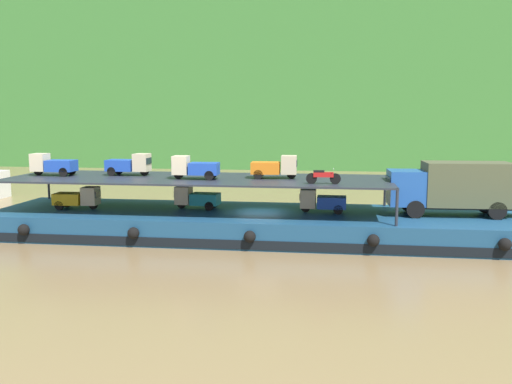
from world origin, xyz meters
TOP-DOWN VIEW (x-y plane):
  - ground_plane at (0.00, 0.00)m, footprint 400.00×400.00m
  - hillside_far_bank at (0.00, 56.56)m, footprint 118.78×33.99m
  - cargo_barge at (-0.00, -0.02)m, footprint 32.28×8.05m
  - covered_lorry at (11.15, 0.30)m, footprint 7.91×2.50m
  - cargo_rack at (-3.80, 0.00)m, footprint 23.08×6.73m
  - mini_truck_lower_stern at (-11.30, -0.50)m, footprint 2.77×1.25m
  - mini_truck_lower_aft at (-4.02, 0.57)m, footprint 2.80×1.30m
  - mini_truck_lower_mid at (3.73, 0.28)m, footprint 2.76×1.24m
  - mini_truck_upper_stern at (-13.11, 0.01)m, footprint 2.75×1.21m
  - mini_truck_upper_mid at (-8.38, 0.78)m, footprint 2.78×1.27m
  - mini_truck_upper_fore at (-3.78, -0.69)m, footprint 2.77×1.25m
  - mini_truck_upper_bow at (0.89, 0.31)m, footprint 2.77×1.26m
  - motorcycle_upper_port at (3.79, -2.02)m, footprint 1.90×0.55m

SIDE VIEW (x-z plane):
  - ground_plane at x=0.00m, z-range 0.00..0.00m
  - cargo_barge at x=0.00m, z-range 0.00..1.50m
  - mini_truck_lower_stern at x=-11.30m, z-range 1.50..2.88m
  - mini_truck_lower_aft at x=-4.02m, z-range 1.50..2.88m
  - mini_truck_lower_mid at x=3.73m, z-range 1.50..2.88m
  - covered_lorry at x=11.15m, z-range 1.64..4.74m
  - cargo_rack at x=-3.80m, z-range 2.44..4.44m
  - motorcycle_upper_port at x=3.79m, z-range 3.50..4.37m
  - mini_truck_upper_stern at x=-13.11m, z-range 3.50..4.88m
  - mini_truck_upper_mid at x=-8.38m, z-range 3.50..4.88m
  - mini_truck_upper_fore at x=-3.78m, z-range 3.50..4.88m
  - mini_truck_upper_bow at x=0.89m, z-range 3.50..4.88m
  - hillside_far_bank at x=0.00m, z-range 2.52..42.42m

